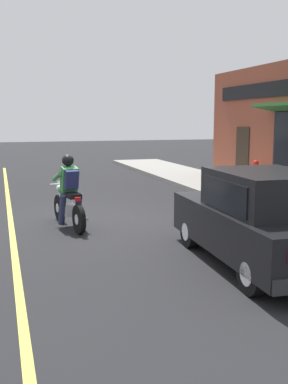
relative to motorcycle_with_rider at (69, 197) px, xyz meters
The scene contains 6 objects.
ground_plane 1.01m from the motorcycle_with_rider, 41.58° to the left, with size 80.00×80.00×0.00m, color black.
sidewalk_curb 6.86m from the motorcycle_with_rider, 30.82° to the left, with size 2.60×22.00×0.14m, color gray.
lane_stripe 3.77m from the motorcycle_with_rider, 109.45° to the left, with size 0.12×19.80×0.01m, color #D1C64C.
motorcycle_with_rider is the anchor object (origin of this frame).
car_hatchback 4.41m from the motorcycle_with_rider, 54.55° to the right, with size 1.84×3.86×1.57m.
fire_hydrant 7.64m from the motorcycle_with_rider, 26.81° to the left, with size 0.36×0.24×0.88m.
Camera 1 is at (-1.95, -10.28, 2.36)m, focal length 42.00 mm.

